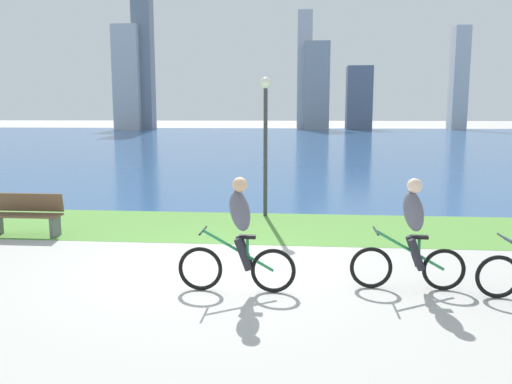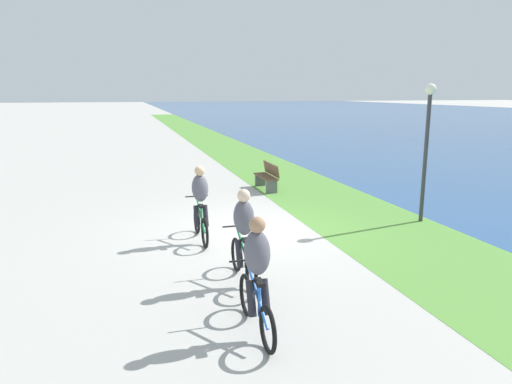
# 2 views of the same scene
# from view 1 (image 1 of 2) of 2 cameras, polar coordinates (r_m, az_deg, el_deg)

# --- Properties ---
(ground_plane) EXTENTS (300.00, 300.00, 0.00)m
(ground_plane) POSITION_cam_1_polar(r_m,az_deg,el_deg) (8.97, -3.34, -8.30)
(ground_plane) COLOR #B2AFA8
(grass_strip_bayside) EXTENTS (120.00, 3.29, 0.01)m
(grass_strip_bayside) POSITION_cam_1_polar(r_m,az_deg,el_deg) (12.10, -1.05, -3.79)
(grass_strip_bayside) COLOR #59933D
(grass_strip_bayside) RESTS_ON ground
(bay_water_surface) EXTENTS (300.00, 71.81, 0.00)m
(bay_water_surface) POSITION_cam_1_polar(r_m,az_deg,el_deg) (49.38, 3.72, 5.65)
(bay_water_surface) COLOR #2D568C
(bay_water_surface) RESTS_ON ground
(cyclist_lead) EXTENTS (1.74, 0.52, 1.70)m
(cyclist_lead) POSITION_cam_1_polar(r_m,az_deg,el_deg) (7.64, -1.87, -4.79)
(cyclist_lead) COLOR black
(cyclist_lead) RESTS_ON ground
(cyclist_trailing) EXTENTS (1.69, 0.52, 1.67)m
(cyclist_trailing) POSITION_cam_1_polar(r_m,az_deg,el_deg) (8.06, 16.53, -4.47)
(cyclist_trailing) COLOR black
(cyclist_trailing) RESTS_ON ground
(bench_near_path) EXTENTS (1.50, 0.47, 0.90)m
(bench_near_path) POSITION_cam_1_polar(r_m,az_deg,el_deg) (12.21, -23.66, -2.28)
(bench_near_path) COLOR brown
(bench_near_path) RESTS_ON ground
(lamppost_tall) EXTENTS (0.28, 0.28, 3.46)m
(lamppost_tall) POSITION_cam_1_polar(r_m,az_deg,el_deg) (13.11, 1.04, 7.32)
(lamppost_tall) COLOR #38383D
(lamppost_tall) RESTS_ON ground
(city_skyline_far_shore) EXTENTS (51.54, 7.02, 27.63)m
(city_skyline_far_shore) POSITION_cam_1_polar(r_m,az_deg,el_deg) (79.85, -0.22, 12.88)
(city_skyline_far_shore) COLOR #B7B7BC
(city_skyline_far_shore) RESTS_ON ground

